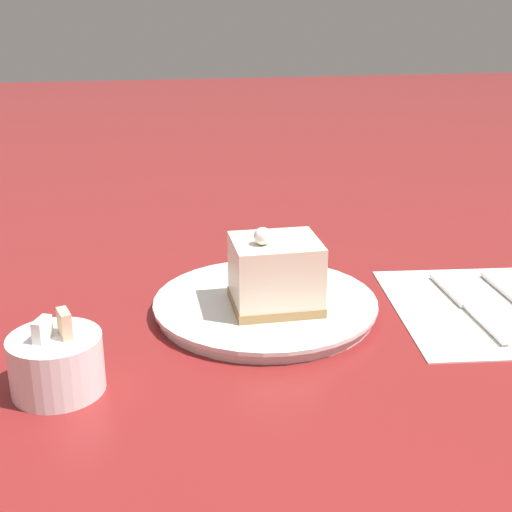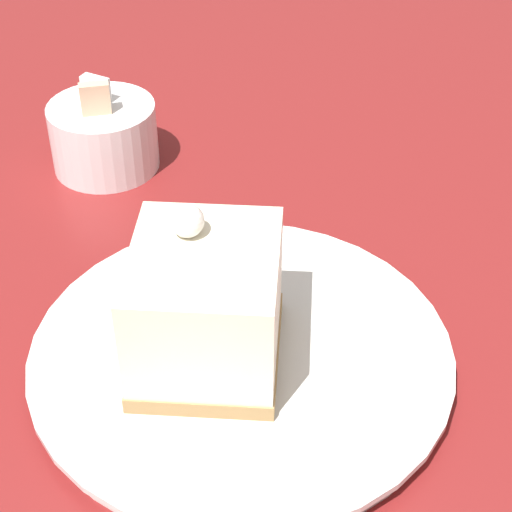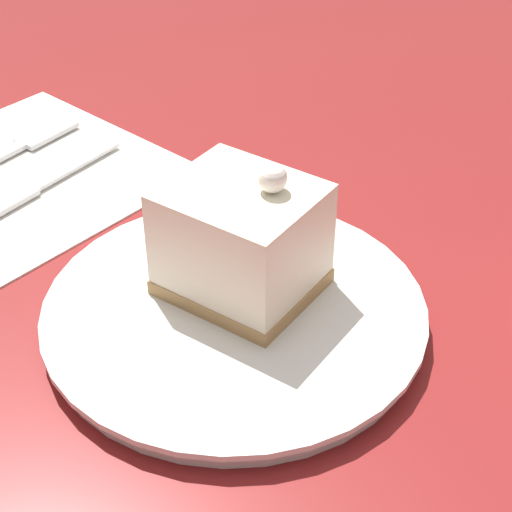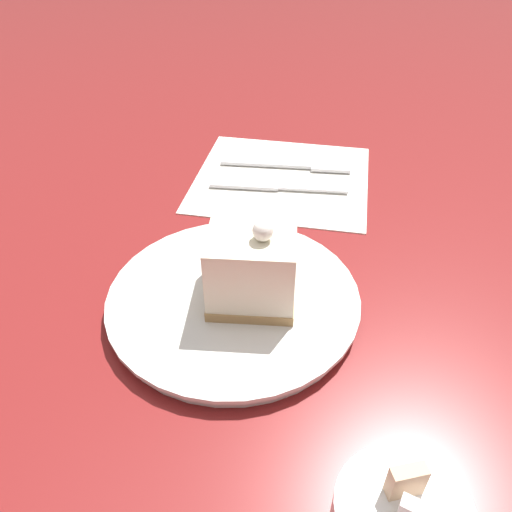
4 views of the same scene
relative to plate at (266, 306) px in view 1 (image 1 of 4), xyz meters
name	(u,v)px [view 1 (image 1 of 4)]	position (x,y,z in m)	size (l,w,h in m)	color
ground_plane	(280,311)	(-0.01, 0.00, -0.01)	(4.00, 4.00, 0.00)	maroon
plate	(266,306)	(0.00, 0.00, 0.00)	(0.22, 0.22, 0.01)	silver
cake_slice	(275,274)	(-0.01, 0.01, 0.04)	(0.09, 0.08, 0.09)	#AD8451
napkin	(494,308)	(-0.23, 0.03, -0.01)	(0.22, 0.23, 0.00)	white
knife	(461,299)	(-0.20, 0.01, 0.00)	(0.02, 0.17, 0.00)	silver
sugar_bowl	(57,363)	(0.19, 0.11, 0.02)	(0.08, 0.08, 0.07)	white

